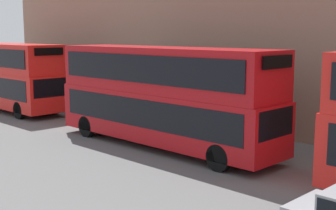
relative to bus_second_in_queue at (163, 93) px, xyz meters
name	(u,v)px	position (x,y,z in m)	size (l,w,h in m)	color
bus_second_in_queue	(163,93)	(0.00, 0.00, 0.00)	(2.59, 11.20, 4.30)	#A80F14
bus_third_in_queue	(4,73)	(0.00, 14.55, -0.04)	(2.59, 11.12, 4.22)	red
pedestrian	(55,95)	(2.94, 13.38, -1.63)	(0.36, 0.36, 1.63)	maroon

